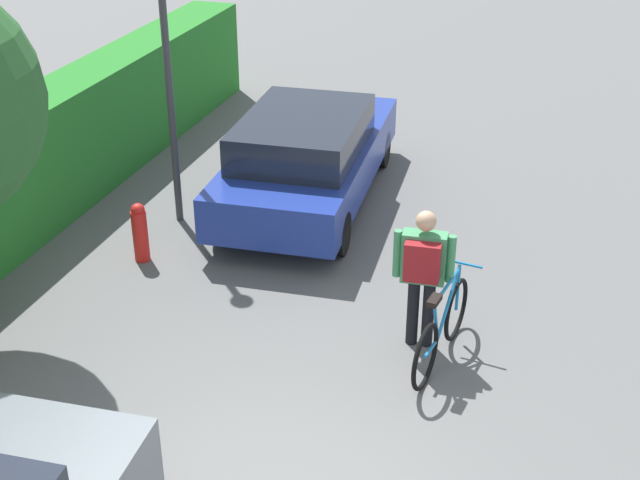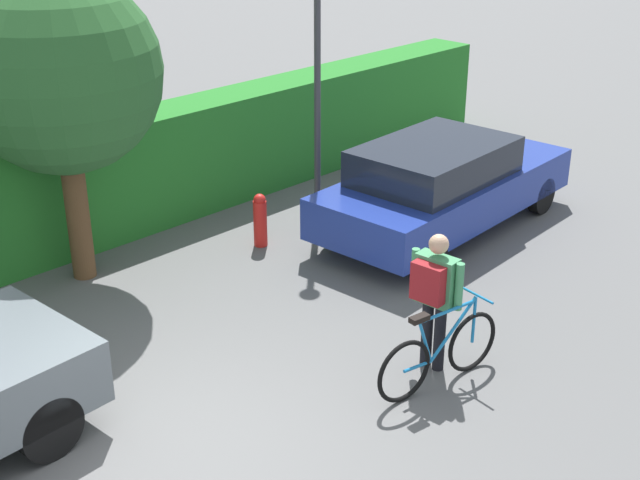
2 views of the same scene
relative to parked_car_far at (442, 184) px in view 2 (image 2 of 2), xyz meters
name	(u,v)px [view 2 (image 2 of 2)]	position (x,y,z in m)	size (l,w,h in m)	color
ground_plane	(169,451)	(-6.18, -1.45, -0.75)	(60.00, 60.00, 0.00)	#595959
parked_car_far	(442,184)	(0.00, 0.00, 0.00)	(4.63, 2.07, 1.44)	navy
bicycle	(439,353)	(-3.41, -2.59, -0.35)	(1.71, 0.50, 0.97)	black
person_rider	(434,290)	(-3.20, -2.32, 0.24)	(0.37, 0.66, 1.63)	black
street_lamp	(317,48)	(-1.09, 1.57, 1.98)	(0.28, 0.28, 4.21)	#38383D
tree_kerbside	(60,74)	(-4.70, 2.49, 2.05)	(2.57, 2.57, 4.10)	brown
fire_hydrant	(260,219)	(-2.33, 1.52, -0.34)	(0.20, 0.20, 0.81)	red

